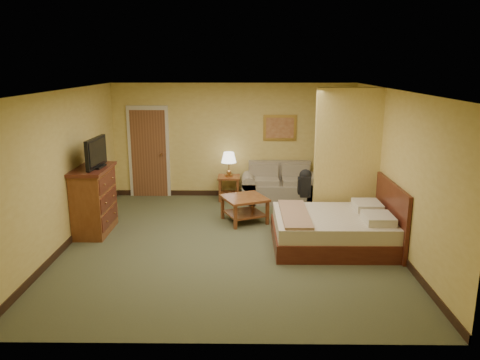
{
  "coord_description": "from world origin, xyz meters",
  "views": [
    {
      "loc": [
        0.27,
        -7.58,
        3.01
      ],
      "look_at": [
        0.17,
        0.6,
        0.97
      ],
      "focal_mm": 35.0,
      "sensor_mm": 36.0,
      "label": 1
    }
  ],
  "objects_px": {
    "bed": "(337,229)",
    "coffee_table": "(245,204)",
    "loveseat": "(280,189)",
    "dresser": "(94,200)"
  },
  "relations": [
    {
      "from": "loveseat",
      "to": "coffee_table",
      "type": "height_order",
      "value": "loveseat"
    },
    {
      "from": "loveseat",
      "to": "coffee_table",
      "type": "distance_m",
      "value": 1.64
    },
    {
      "from": "coffee_table",
      "to": "dresser",
      "type": "relative_size",
      "value": 0.84
    },
    {
      "from": "loveseat",
      "to": "dresser",
      "type": "height_order",
      "value": "dresser"
    },
    {
      "from": "loveseat",
      "to": "bed",
      "type": "xyz_separation_m",
      "value": [
        0.77,
        -2.67,
        0.02
      ]
    },
    {
      "from": "bed",
      "to": "coffee_table",
      "type": "bearing_deg",
      "value": 141.74
    },
    {
      "from": "loveseat",
      "to": "bed",
      "type": "relative_size",
      "value": 0.86
    },
    {
      "from": "dresser",
      "to": "loveseat",
      "type": "bearing_deg",
      "value": 30.26
    },
    {
      "from": "bed",
      "to": "dresser",
      "type": "bearing_deg",
      "value": 171.83
    },
    {
      "from": "bed",
      "to": "loveseat",
      "type": "bearing_deg",
      "value": 106.09
    }
  ]
}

